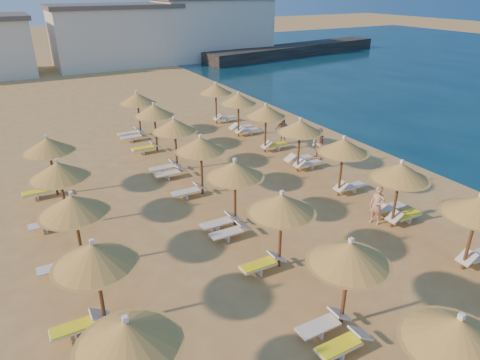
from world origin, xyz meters
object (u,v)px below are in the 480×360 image
jetty (295,50)px  parasol_row_east (370,159)px  parasol_row_west (256,186)px  beachgoer_a (377,205)px  beachgoer_c (282,131)px  beachgoer_b (319,144)px

jetty → parasol_row_east: parasol_row_east is taller
parasol_row_west → jetty: bearing=52.5°
parasol_row_east → beachgoer_a: 2.07m
beachgoer_a → parasol_row_west: bearing=-122.8°
beachgoer_a → beachgoer_c: size_ratio=0.97×
parasol_row_east → jetty: bearing=58.2°
parasol_row_east → beachgoer_c: bearing=79.4°
jetty → beachgoer_c: 38.33m
beachgoer_b → beachgoer_c: size_ratio=1.04×
jetty → beachgoer_a: beachgoer_a is taller
beachgoer_a → jetty: bearing=127.7°
jetty → parasol_row_east: 46.99m
beachgoer_a → beachgoer_c: beachgoer_c is taller
jetty → parasol_row_east: bearing=-130.8°
jetty → beachgoer_b: size_ratio=16.00×
beachgoer_c → beachgoer_a: bearing=-40.4°
parasol_row_east → beachgoer_b: parasol_row_east is taller
parasol_row_east → parasol_row_west: bearing=180.0°
parasol_row_west → beachgoer_a: bearing=-12.0°
jetty → beachgoer_c: bearing=-135.9°
beachgoer_b → jetty: bearing=143.0°
jetty → beachgoer_b: 40.67m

